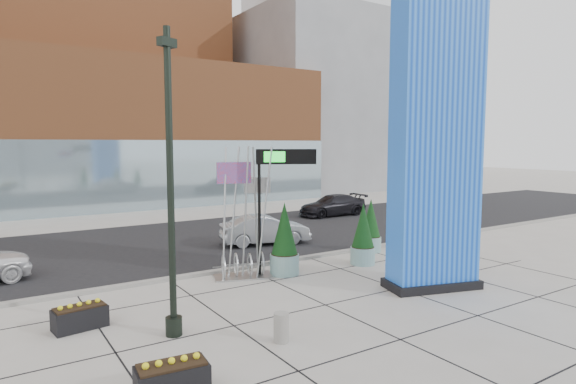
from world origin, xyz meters
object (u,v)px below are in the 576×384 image
lamp_post (171,213)px  public_art_sculpture (243,243)px  blue_pylon (436,139)px  car_silver_mid (265,230)px  overhead_street_sign (278,167)px  concrete_bollard (281,327)px

lamp_post → public_art_sculpture: (3.90, 3.74, -1.84)m
blue_pylon → lamp_post: blue_pylon is taller
blue_pylon → car_silver_mid: blue_pylon is taller
public_art_sculpture → overhead_street_sign: (1.34, -0.20, 2.69)m
concrete_bollard → overhead_street_sign: 7.16m
blue_pylon → public_art_sculpture: bearing=152.0°
lamp_post → car_silver_mid: 11.26m
car_silver_mid → blue_pylon: bearing=-158.9°
concrete_bollard → car_silver_mid: size_ratio=0.17×
overhead_street_sign → public_art_sculpture: bearing=-163.5°
concrete_bollard → blue_pylon: bearing=8.7°
car_silver_mid → concrete_bollard: bearing=165.6°
concrete_bollard → overhead_street_sign: (3.21, 5.32, 3.55)m
public_art_sculpture → overhead_street_sign: size_ratio=1.02×
concrete_bollard → car_silver_mid: 11.30m
concrete_bollard → lamp_post: bearing=138.6°
lamp_post → concrete_bollard: bearing=-41.4°
blue_pylon → overhead_street_sign: bearing=143.6°
lamp_post → car_silver_mid: size_ratio=1.79×
blue_pylon → car_silver_mid: (-1.15, 8.95, -4.21)m
blue_pylon → lamp_post: (-8.52, 0.79, -1.83)m
blue_pylon → overhead_street_sign: (-3.29, 4.32, -0.98)m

